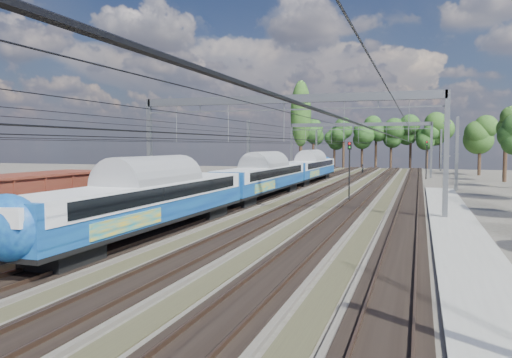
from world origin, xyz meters
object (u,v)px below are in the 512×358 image
(signal_near, at_px, (349,165))
(signal_far, at_px, (427,155))
(worker, at_px, (363,169))
(emu_train, at_px, (263,172))

(signal_near, relative_size, signal_far, 0.94)
(signal_near, xyz_separation_m, signal_far, (6.99, 36.10, 0.24))
(worker, xyz_separation_m, signal_near, (3.91, -47.84, 2.61))
(signal_near, bearing_deg, signal_far, 79.56)
(emu_train, relative_size, signal_near, 11.70)
(signal_near, height_order, signal_far, signal_far)
(signal_near, bearing_deg, worker, 95.19)
(signal_near, distance_m, signal_far, 36.77)
(signal_far, bearing_deg, emu_train, -110.16)
(worker, xyz_separation_m, signal_far, (10.90, -11.74, 2.85))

